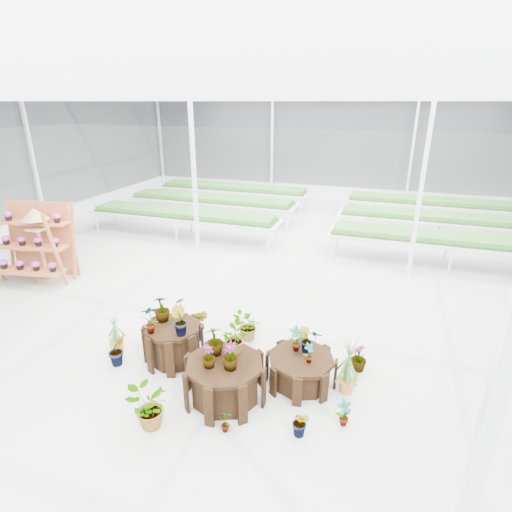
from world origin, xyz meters
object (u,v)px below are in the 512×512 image
(shelf_rack, at_px, (32,244))
(plinth_mid, at_px, (225,380))
(bird_table, at_px, (41,245))
(plinth_tall, at_px, (174,343))
(plinth_low, at_px, (301,370))

(shelf_rack, bearing_deg, plinth_mid, -32.52)
(plinth_mid, bearing_deg, bird_table, 156.89)
(plinth_tall, relative_size, shelf_rack, 0.51)
(plinth_tall, distance_m, plinth_mid, 1.34)
(bird_table, bearing_deg, plinth_tall, -3.82)
(plinth_low, bearing_deg, plinth_tall, -177.40)
(plinth_low, height_order, shelf_rack, shelf_rack)
(plinth_low, xyz_separation_m, shelf_rack, (-7.08, 1.75, 0.72))
(plinth_tall, height_order, shelf_rack, shelf_rack)
(plinth_mid, height_order, plinth_low, plinth_mid)
(plinth_tall, distance_m, shelf_rack, 5.26)
(shelf_rack, bearing_deg, bird_table, 5.24)
(shelf_rack, height_order, bird_table, shelf_rack)
(plinth_mid, height_order, bird_table, bird_table)
(plinth_mid, relative_size, shelf_rack, 0.63)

